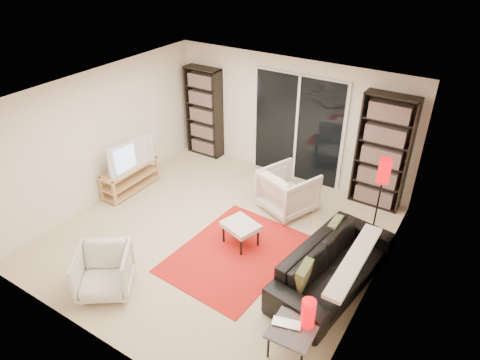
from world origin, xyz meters
name	(u,v)px	position (x,y,z in m)	size (l,w,h in m)	color
floor	(218,235)	(0.00, 0.00, 0.00)	(5.00, 5.00, 0.00)	beige
wall_back	(289,119)	(0.00, 2.50, 1.20)	(5.00, 0.02, 2.40)	white
wall_front	(85,268)	(0.00, -2.50, 1.20)	(5.00, 0.02, 2.40)	white
wall_left	(102,136)	(-2.50, 0.00, 1.20)	(0.02, 5.00, 2.40)	white
wall_right	(378,226)	(2.50, 0.00, 1.20)	(0.02, 5.00, 2.40)	white
ceiling	(213,98)	(0.00, 0.00, 2.40)	(5.00, 5.00, 0.02)	white
sliding_door	(297,129)	(0.20, 2.46, 1.05)	(1.92, 0.08, 2.16)	white
bookshelf_left	(204,112)	(-1.95, 2.33, 0.98)	(0.80, 0.30, 1.95)	black
bookshelf_right	(383,153)	(1.90, 2.33, 1.05)	(0.90, 0.30, 2.10)	black
tv_stand	(131,178)	(-2.24, 0.29, 0.26)	(0.39, 1.23, 0.50)	tan
tv	(128,154)	(-2.22, 0.29, 0.79)	(1.01, 0.13, 0.58)	black
rug	(235,253)	(0.50, -0.24, 0.01)	(1.60, 2.17, 0.01)	red
sofa	(334,266)	(2.03, -0.04, 0.32)	(2.21, 0.87, 0.65)	black
armchair_back	(288,191)	(0.63, 1.31, 0.39)	(0.84, 0.87, 0.79)	silver
armchair_front	(104,271)	(-0.62, -1.85, 0.34)	(0.72, 0.74, 0.67)	silver
ottoman	(241,227)	(0.44, 0.02, 0.34)	(0.65, 0.59, 0.40)	silver
side_table	(293,331)	(2.04, -1.39, 0.36)	(0.55, 0.55, 0.40)	#4E4E53
laptop	(286,327)	(1.97, -1.42, 0.41)	(0.34, 0.22, 0.03)	silver
table_lamp	(308,313)	(2.16, -1.24, 0.59)	(0.17, 0.17, 0.38)	#F10109
floor_lamp	(383,179)	(2.17, 1.38, 1.09)	(0.21, 0.21, 1.43)	black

